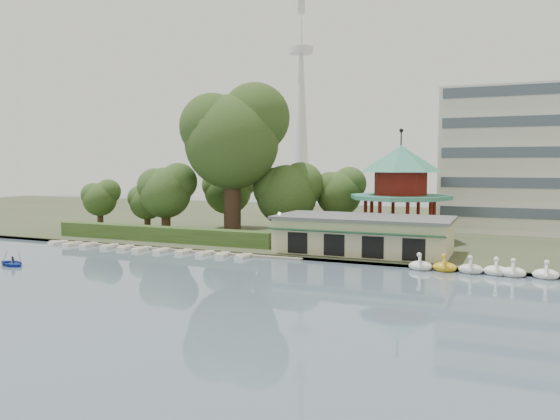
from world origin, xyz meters
The scene contains 14 objects.
ground_plane centered at (0.00, 0.00, 0.00)m, with size 220.00×220.00×0.00m, color slate.
shore centered at (0.00, 52.00, 0.20)m, with size 220.00×70.00×0.40m, color #424930.
embankment centered at (0.00, 17.30, 0.15)m, with size 220.00×0.60×0.30m, color gray.
dock centered at (-12.00, 17.20, 0.12)m, with size 34.00×1.60×0.24m, color gray.
boathouse centered at (10.00, 21.97, 2.37)m, with size 18.60×9.39×3.90m.
pavilion centered at (12.00, 32.00, 7.48)m, with size 12.40×12.40×13.50m.
broadcast_tower centered at (-42.00, 140.00, 33.98)m, with size 8.00×8.00×96.00m.
hedge centered at (-15.00, 20.50, 1.30)m, with size 30.00×2.00×1.80m, color #365323.
lamp_post centered at (1.50, 19.00, 3.34)m, with size 0.36×0.36×4.28m.
big_tree centered at (-8.83, 28.20, 13.70)m, with size 13.41×12.50×20.02m.
small_trees centered at (-10.59, 31.84, 6.11)m, with size 39.03×17.01×9.72m.
swan_boats centered at (25.41, 16.58, 0.40)m, with size 20.34×2.10×1.92m.
moored_rowboats centered at (-14.02, 15.80, 0.18)m, with size 26.73×2.71×0.36m.
rowboat_with_passengers centered at (-19.95, 3.09, 0.48)m, with size 5.43×4.63×2.01m.
Camera 1 is at (24.45, -34.89, 9.83)m, focal length 35.00 mm.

